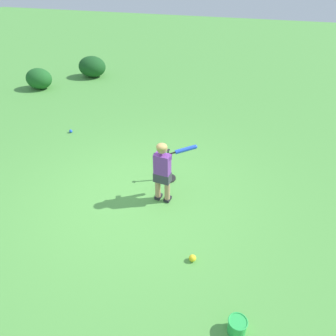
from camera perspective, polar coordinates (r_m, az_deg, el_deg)
The scene contains 8 objects.
ground_plane at distance 5.51m, azimuth -5.72°, elevation -5.32°, with size 40.00×40.00×0.00m, color #519942.
child_batter at distance 5.08m, azimuth -0.77°, elevation 0.23°, with size 0.62×0.56×1.08m.
play_ball_near_batter at distance 4.48m, azimuth 4.37°, elevation -15.64°, with size 0.10×0.10×0.10m, color yellow.
play_ball_far_left at distance 7.85m, azimuth -16.85°, elevation 6.27°, with size 0.08×0.08×0.08m, color blue.
batting_tee at distance 5.87m, azimuth 0.02°, elevation -1.10°, with size 0.28×0.28×0.62m.
toy_bucket at distance 3.93m, azimuth 12.16°, elevation -25.67°, with size 0.22×0.22×0.19m.
shrub_left_background at distance 10.94m, azimuth -21.91°, elevation 14.48°, with size 0.80×0.67×0.62m, color #1E5B23.
shrub_right_background at distance 11.61m, azimuth -13.30°, elevation 17.08°, with size 0.92×0.80×0.68m, color #194C1E.
Camera 1 is at (1.81, -3.91, 3.42)m, focal length 34.38 mm.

